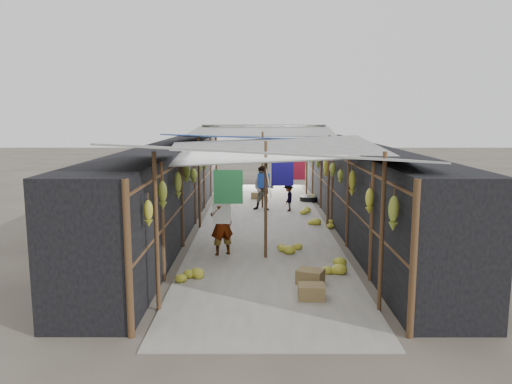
{
  "coord_description": "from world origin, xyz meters",
  "views": [
    {
      "loc": [
        -0.2,
        -7.75,
        3.18
      ],
      "look_at": [
        -0.21,
        4.55,
        1.25
      ],
      "focal_mm": 35.0,
      "sensor_mm": 36.0,
      "label": 1
    }
  ],
  "objects_px": {
    "black_basin": "(308,199)",
    "shopper_blue": "(264,188)",
    "vendor_seated": "(288,198)",
    "crate_near": "(311,292)",
    "vendor_elderly": "(222,224)"
  },
  "relations": [
    {
      "from": "black_basin",
      "to": "shopper_blue",
      "type": "bearing_deg",
      "value": -134.06
    },
    {
      "from": "black_basin",
      "to": "vendor_elderly",
      "type": "height_order",
      "value": "vendor_elderly"
    },
    {
      "from": "vendor_elderly",
      "to": "shopper_blue",
      "type": "bearing_deg",
      "value": -125.08
    },
    {
      "from": "crate_near",
      "to": "vendor_elderly",
      "type": "bearing_deg",
      "value": 124.98
    },
    {
      "from": "shopper_blue",
      "to": "black_basin",
      "type": "bearing_deg",
      "value": 58.05
    },
    {
      "from": "vendor_seated",
      "to": "black_basin",
      "type": "bearing_deg",
      "value": 168.13
    },
    {
      "from": "crate_near",
      "to": "black_basin",
      "type": "distance_m",
      "value": 9.86
    },
    {
      "from": "crate_near",
      "to": "vendor_seated",
      "type": "bearing_deg",
      "value": 91.96
    },
    {
      "from": "vendor_elderly",
      "to": "vendor_seated",
      "type": "distance_m",
      "value": 5.49
    },
    {
      "from": "vendor_elderly",
      "to": "crate_near",
      "type": "bearing_deg",
      "value": 97.96
    },
    {
      "from": "crate_near",
      "to": "black_basin",
      "type": "xyz_separation_m",
      "value": [
        0.95,
        9.82,
        -0.04
      ]
    },
    {
      "from": "crate_near",
      "to": "shopper_blue",
      "type": "bearing_deg",
      "value": 97.74
    },
    {
      "from": "shopper_blue",
      "to": "vendor_seated",
      "type": "bearing_deg",
      "value": -0.44
    },
    {
      "from": "crate_near",
      "to": "vendor_seated",
      "type": "height_order",
      "value": "vendor_seated"
    },
    {
      "from": "vendor_seated",
      "to": "vendor_elderly",
      "type": "bearing_deg",
      "value": -7.27
    }
  ]
}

